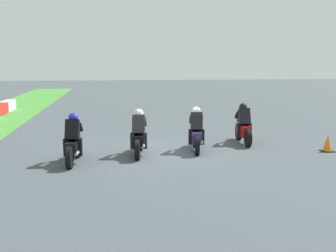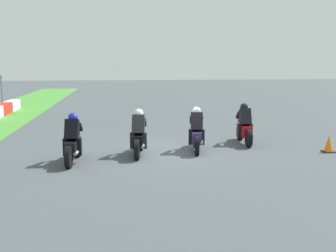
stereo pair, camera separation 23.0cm
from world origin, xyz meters
name	(u,v)px [view 2 (the right image)]	position (x,y,z in m)	size (l,w,h in m)	color
ground_plane	(169,152)	(0.00, 0.00, 0.00)	(120.00, 120.00, 0.00)	#444B51
rider_lane_a	(244,127)	(1.11, -2.98, 0.62)	(2.04, 0.55, 1.51)	black
rider_lane_b	(196,133)	(0.09, -0.95, 0.62)	(2.04, 0.60, 1.51)	black
rider_lane_c	(139,136)	(-0.31, 1.05, 0.62)	(2.04, 0.59, 1.51)	black
rider_lane_d	(73,142)	(-1.07, 3.08, 0.62)	(2.04, 0.56, 1.51)	black
traffic_cone	(329,144)	(-0.69, -5.36, 0.27)	(0.40, 0.40, 0.58)	black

